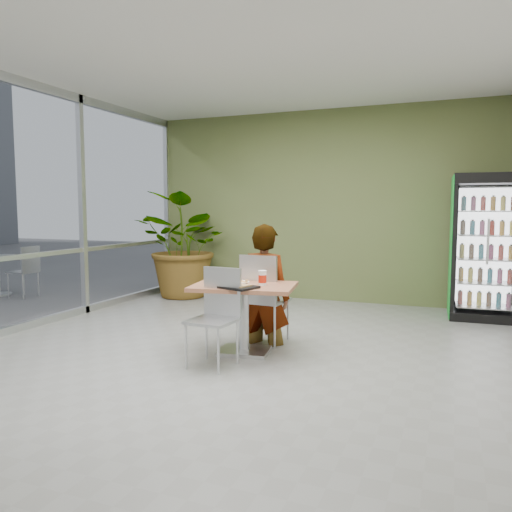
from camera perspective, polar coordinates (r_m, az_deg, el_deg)
The scene contains 13 objects.
ground at distance 5.43m, azimuth -2.26°, elevation -11.26°, with size 7.00×7.00×0.00m, color gray.
room_envelope at distance 5.20m, azimuth -2.33°, elevation 5.88°, with size 6.00×7.00×3.20m, color silver, non-canonical shape.
storefront_frame at distance 6.98m, azimuth -25.54°, elevation 5.25°, with size 0.10×7.00×3.20m, color #B5B7BA, non-canonical shape.
dining_table at distance 5.38m, azimuth -1.38°, elevation -5.52°, with size 1.18×0.91×0.75m.
chair_far at distance 5.73m, azimuth 0.71°, elevation -4.12°, with size 0.49×0.50×1.04m.
chair_near at distance 5.02m, azimuth -4.45°, elevation -5.97°, with size 0.47×0.47×0.97m.
seated_woman at distance 5.79m, azimuth 0.99°, elevation -4.66°, with size 0.62×0.40×1.69m, color black.
pizza_plate at distance 5.48m, azimuth -2.09°, elevation -2.88°, with size 0.34×0.25×0.03m.
soda_cup at distance 5.28m, azimuth 0.74°, elevation -2.55°, with size 0.09×0.09×0.16m.
napkin_stack at distance 5.30m, azimuth -5.06°, elevation -3.27°, with size 0.14×0.14×0.02m, color white.
cafeteria_tray at distance 5.11m, azimuth -2.26°, elevation -3.55°, with size 0.40×0.29×0.02m, color black.
beverage_fridge at distance 7.70m, azimuth 24.77°, elevation 0.92°, with size 0.96×0.75×2.04m.
potted_plant at distance 8.81m, azimuth -7.89°, elevation 1.25°, with size 1.66×1.43×1.84m, color #2A6B2B.
Camera 1 is at (2.12, -4.75, 1.56)m, focal length 35.00 mm.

